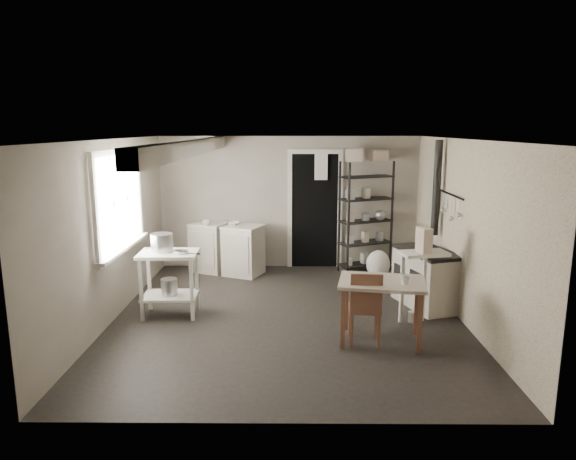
{
  "coord_description": "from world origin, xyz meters",
  "views": [
    {
      "loc": [
        0.06,
        -6.41,
        2.44
      ],
      "look_at": [
        0.0,
        0.3,
        1.1
      ],
      "focal_mm": 32.0,
      "sensor_mm": 36.0,
      "label": 1
    }
  ],
  "objects_px": {
    "base_cabinets": "(227,246)",
    "shelf_rack": "(366,217)",
    "stockpot": "(162,245)",
    "prep_table": "(170,286)",
    "flour_sack": "(378,264)",
    "chair": "(365,302)",
    "stove": "(427,275)",
    "work_table": "(381,310)"
  },
  "relations": [
    {
      "from": "stockpot",
      "to": "chair",
      "type": "relative_size",
      "value": 0.36
    },
    {
      "from": "stove",
      "to": "chair",
      "type": "height_order",
      "value": "chair"
    },
    {
      "from": "stockpot",
      "to": "flour_sack",
      "type": "height_order",
      "value": "stockpot"
    },
    {
      "from": "work_table",
      "to": "flour_sack",
      "type": "relative_size",
      "value": 2.07
    },
    {
      "from": "base_cabinets",
      "to": "flour_sack",
      "type": "height_order",
      "value": "base_cabinets"
    },
    {
      "from": "base_cabinets",
      "to": "shelf_rack",
      "type": "xyz_separation_m",
      "value": [
        2.37,
        0.13,
        0.49
      ]
    },
    {
      "from": "stove",
      "to": "base_cabinets",
      "type": "bearing_deg",
      "value": 132.95
    },
    {
      "from": "stove",
      "to": "shelf_rack",
      "type": "bearing_deg",
      "value": 90.88
    },
    {
      "from": "prep_table",
      "to": "base_cabinets",
      "type": "bearing_deg",
      "value": 76.46
    },
    {
      "from": "stove",
      "to": "work_table",
      "type": "distance_m",
      "value": 1.49
    },
    {
      "from": "chair",
      "to": "flour_sack",
      "type": "xyz_separation_m",
      "value": [
        0.58,
        2.56,
        -0.24
      ]
    },
    {
      "from": "base_cabinets",
      "to": "chair",
      "type": "relative_size",
      "value": 1.49
    },
    {
      "from": "work_table",
      "to": "base_cabinets",
      "type": "bearing_deg",
      "value": 126.67
    },
    {
      "from": "base_cabinets",
      "to": "stove",
      "type": "bearing_deg",
      "value": -6.57
    },
    {
      "from": "prep_table",
      "to": "work_table",
      "type": "height_order",
      "value": "prep_table"
    },
    {
      "from": "stockpot",
      "to": "shelf_rack",
      "type": "relative_size",
      "value": 0.16
    },
    {
      "from": "shelf_rack",
      "to": "chair",
      "type": "xyz_separation_m",
      "value": [
        -0.42,
        -3.01,
        -0.46
      ]
    },
    {
      "from": "base_cabinets",
      "to": "shelf_rack",
      "type": "distance_m",
      "value": 2.42
    },
    {
      "from": "prep_table",
      "to": "flour_sack",
      "type": "bearing_deg",
      "value": 29.61
    },
    {
      "from": "prep_table",
      "to": "shelf_rack",
      "type": "relative_size",
      "value": 0.45
    },
    {
      "from": "prep_table",
      "to": "shelf_rack",
      "type": "bearing_deg",
      "value": 37.23
    },
    {
      "from": "stockpot",
      "to": "flour_sack",
      "type": "distance_m",
      "value": 3.6
    },
    {
      "from": "prep_table",
      "to": "stove",
      "type": "xyz_separation_m",
      "value": [
        3.47,
        0.39,
        0.04
      ]
    },
    {
      "from": "work_table",
      "to": "prep_table",
      "type": "bearing_deg",
      "value": 162.41
    },
    {
      "from": "prep_table",
      "to": "base_cabinets",
      "type": "height_order",
      "value": "base_cabinets"
    },
    {
      "from": "stockpot",
      "to": "shelf_rack",
      "type": "height_order",
      "value": "shelf_rack"
    },
    {
      "from": "base_cabinets",
      "to": "chair",
      "type": "xyz_separation_m",
      "value": [
        1.95,
        -2.88,
        0.02
      ]
    },
    {
      "from": "prep_table",
      "to": "shelf_rack",
      "type": "distance_m",
      "value": 3.63
    },
    {
      "from": "shelf_rack",
      "to": "flour_sack",
      "type": "height_order",
      "value": "shelf_rack"
    },
    {
      "from": "stove",
      "to": "work_table",
      "type": "xyz_separation_m",
      "value": [
        -0.84,
        -1.23,
        -0.06
      ]
    },
    {
      "from": "stove",
      "to": "stockpot",
      "type": "bearing_deg",
      "value": 167.59
    },
    {
      "from": "chair",
      "to": "work_table",
      "type": "bearing_deg",
      "value": 5.21
    },
    {
      "from": "chair",
      "to": "stockpot",
      "type": "bearing_deg",
      "value": 164.37
    },
    {
      "from": "base_cabinets",
      "to": "flour_sack",
      "type": "distance_m",
      "value": 2.56
    },
    {
      "from": "base_cabinets",
      "to": "chair",
      "type": "height_order",
      "value": "chair"
    },
    {
      "from": "stove",
      "to": "prep_table",
      "type": "bearing_deg",
      "value": 168.37
    },
    {
      "from": "stove",
      "to": "work_table",
      "type": "bearing_deg",
      "value": -142.4
    },
    {
      "from": "shelf_rack",
      "to": "flour_sack",
      "type": "bearing_deg",
      "value": -94.65
    },
    {
      "from": "base_cabinets",
      "to": "stove",
      "type": "xyz_separation_m",
      "value": [
        2.98,
        -1.65,
        -0.02
      ]
    },
    {
      "from": "stockpot",
      "to": "work_table",
      "type": "height_order",
      "value": "stockpot"
    },
    {
      "from": "prep_table",
      "to": "stockpot",
      "type": "relative_size",
      "value": 2.8
    },
    {
      "from": "stove",
      "to": "chair",
      "type": "distance_m",
      "value": 1.61
    }
  ]
}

